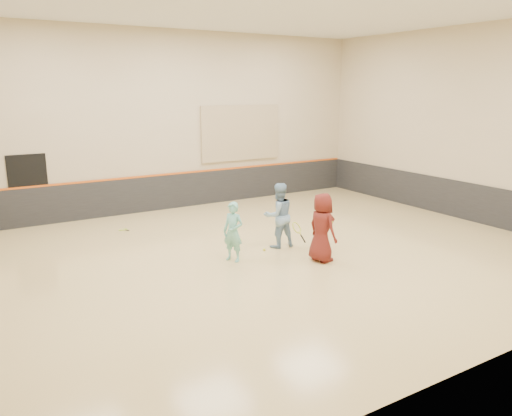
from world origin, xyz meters
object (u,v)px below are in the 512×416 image
instructor (279,215)px  young_man (322,227)px  spare_racket (123,228)px  girl (233,232)px

instructor → young_man: (0.29, -1.46, -0.02)m
young_man → spare_racket: 6.20m
girl → young_man: (1.83, -1.12, 0.11)m
girl → instructor: instructor is taller
young_man → instructor: bearing=6.7°
instructor → spare_racket: bearing=-45.8°
girl → spare_racket: size_ratio=2.45×
young_man → spare_racket: bearing=28.6°
instructor → young_man: instructor is taller
girl → instructor: size_ratio=0.85×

